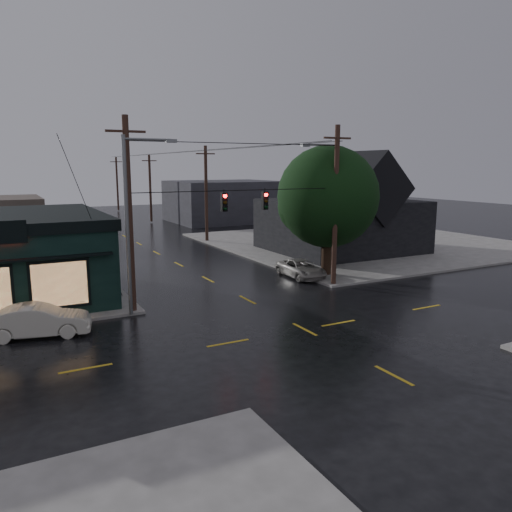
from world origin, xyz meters
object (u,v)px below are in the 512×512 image
utility_pole_ne (333,286)px  utility_pole_nw (134,313)px  sedan_cream (38,321)px  corner_tree (328,197)px  suv_silver (301,269)px

utility_pole_ne → utility_pole_nw: bearing=180.0°
utility_pole_ne → sedan_cream: 17.84m
utility_pole_nw → sedan_cream: (-4.74, -1.70, 0.74)m
corner_tree → suv_silver: corner_tree is taller
sedan_cream → suv_silver: size_ratio=1.02×
sedan_cream → suv_silver: sedan_cream is taller
corner_tree → utility_pole_nw: corner_tree is taller
utility_pole_nw → utility_pole_ne: bearing=0.0°
utility_pole_nw → sedan_cream: utility_pole_nw is taller
corner_tree → utility_pole_ne: size_ratio=0.88×
utility_pole_nw → suv_silver: 12.88m
corner_tree → suv_silver: (-1.79, 0.45, -4.94)m
corner_tree → sedan_cream: 20.10m
corner_tree → sedan_cream: corner_tree is taller
sedan_cream → corner_tree: bearing=-64.9°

